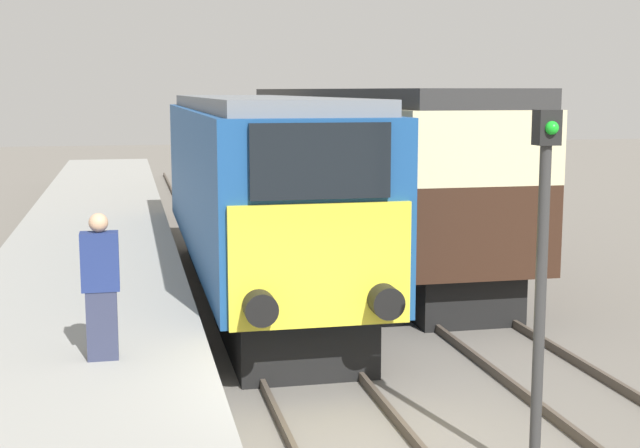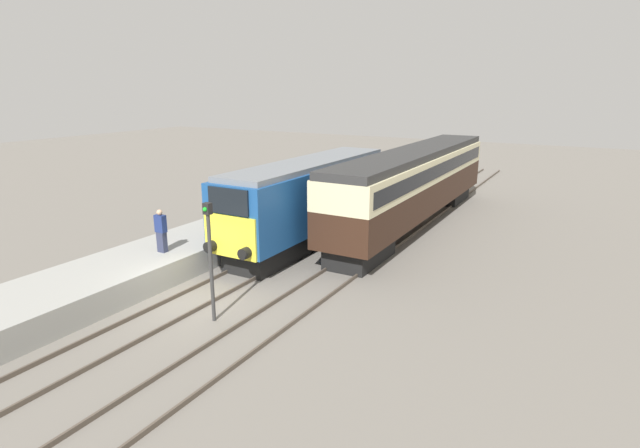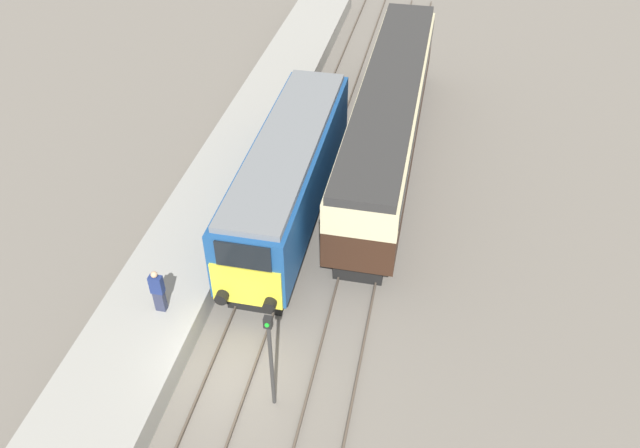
{
  "view_description": "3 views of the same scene",
  "coord_description": "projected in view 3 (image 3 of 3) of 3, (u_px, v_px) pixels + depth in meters",
  "views": [
    {
      "loc": [
        -2.49,
        -9.16,
        4.16
      ],
      "look_at": [
        0.0,
        2.27,
        2.39
      ],
      "focal_mm": 50.0,
      "sensor_mm": 36.0,
      "label": 1
    },
    {
      "loc": [
        12.1,
        -12.05,
        7.4
      ],
      "look_at": [
        1.7,
        6.27,
        1.6
      ],
      "focal_mm": 28.0,
      "sensor_mm": 36.0,
      "label": 2
    },
    {
      "loc": [
        5.48,
        -11.78,
        16.91
      ],
      "look_at": [
        1.7,
        6.27,
        1.6
      ],
      "focal_mm": 35.0,
      "sensor_mm": 36.0,
      "label": 3
    }
  ],
  "objects": [
    {
      "name": "person_on_platform",
      "position": [
        158.0,
        291.0,
        20.86
      ],
      "size": [
        0.44,
        0.26,
        1.75
      ],
      "color": "#2D334C",
      "rests_on": "platform_left"
    },
    {
      "name": "platform_left",
      "position": [
        214.0,
        203.0,
        26.77
      ],
      "size": [
        3.5,
        50.0,
        0.99
      ],
      "color": "gray",
      "rests_on": "ground_plane"
    },
    {
      "name": "signal_post",
      "position": [
        271.0,
        355.0,
        18.19
      ],
      "size": [
        0.24,
        0.28,
        3.96
      ],
      "color": "#333333",
      "rests_on": "ground_plane"
    },
    {
      "name": "rails_far_track",
      "position": [
        357.0,
        282.0,
        23.72
      ],
      "size": [
        1.5,
        60.0,
        0.14
      ],
      "color": "#4C4238",
      "rests_on": "ground_plane"
    },
    {
      "name": "rails_near_track",
      "position": [
        271.0,
        269.0,
        24.26
      ],
      "size": [
        1.51,
        60.0,
        0.14
      ],
      "color": "#4C4238",
      "rests_on": "ground_plane"
    },
    {
      "name": "ground_plane",
      "position": [
        231.0,
        373.0,
        20.54
      ],
      "size": [
        120.0,
        120.0,
        0.0
      ],
      "primitive_type": "plane",
      "color": "slate"
    },
    {
      "name": "passenger_carriage",
      "position": [
        389.0,
        112.0,
        28.77
      ],
      "size": [
        2.75,
        18.33,
        4.18
      ],
      "color": "black",
      "rests_on": "ground_plane"
    },
    {
      "name": "locomotive",
      "position": [
        289.0,
        176.0,
        25.35
      ],
      "size": [
        2.7,
        12.49,
        4.03
      ],
      "color": "black",
      "rests_on": "ground_plane"
    }
  ]
}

